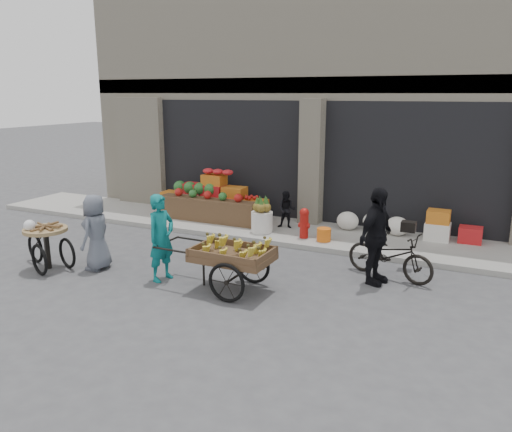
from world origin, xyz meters
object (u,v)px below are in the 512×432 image
at_px(fire_hydrant, 304,222).
at_px(vendor_woman, 161,238).
at_px(cyclist, 376,236).
at_px(pineapple_bin, 262,222).
at_px(orange_bucket, 324,235).
at_px(vendor_grey, 96,232).
at_px(bicycle, 390,255).
at_px(banana_cart, 230,252).
at_px(tricycle_cart, 46,241).
at_px(seated_person, 287,210).

bearing_deg(fire_hydrant, vendor_woman, -115.13).
distance_m(fire_hydrant, cyclist, 2.78).
xyz_separation_m(pineapple_bin, orange_bucket, (1.60, -0.10, -0.10)).
xyz_separation_m(orange_bucket, vendor_grey, (-3.60, -3.37, 0.48)).
relative_size(vendor_woman, bicycle, 0.95).
bearing_deg(banana_cart, tricycle_cart, -170.66).
xyz_separation_m(orange_bucket, tricycle_cart, (-4.50, -3.79, 0.30)).
xyz_separation_m(vendor_woman, tricycle_cart, (-2.43, -0.48, -0.25)).
relative_size(seated_person, tricycle_cart, 0.64).
bearing_deg(pineapple_bin, tricycle_cart, -126.72).
height_order(fire_hydrant, seated_person, seated_person).
xyz_separation_m(fire_hydrant, seated_person, (-0.70, 0.65, 0.08)).
distance_m(banana_cart, tricycle_cart, 3.86).
bearing_deg(tricycle_cart, bicycle, 38.39).
xyz_separation_m(fire_hydrant, bicycle, (2.24, -1.45, -0.05)).
height_order(banana_cart, vendor_grey, vendor_grey).
xyz_separation_m(fire_hydrant, banana_cart, (-0.18, -3.29, 0.20)).
relative_size(fire_hydrant, vendor_woman, 0.44).
relative_size(fire_hydrant, orange_bucket, 2.22).
relative_size(seated_person, cyclist, 0.52).
distance_m(orange_bucket, vendor_woman, 3.95).
relative_size(orange_bucket, banana_cart, 0.14).
height_order(bicycle, cyclist, cyclist).
distance_m(pineapple_bin, cyclist, 3.71).
relative_size(orange_bucket, tricycle_cart, 0.22).
bearing_deg(cyclist, fire_hydrant, 63.15).
bearing_deg(pineapple_bin, vendor_woman, -97.96).
bearing_deg(tricycle_cart, cyclist, 35.67).
bearing_deg(pineapple_bin, fire_hydrant, -2.60).
xyz_separation_m(seated_person, banana_cart, (0.52, -3.94, 0.12)).
xyz_separation_m(seated_person, vendor_grey, (-2.40, -4.07, 0.17)).
bearing_deg(vendor_grey, tricycle_cart, -73.29).
distance_m(pineapple_bin, seated_person, 0.75).
height_order(seated_person, cyclist, cyclist).
distance_m(banana_cart, vendor_grey, 2.92).
bearing_deg(banana_cart, vendor_grey, -176.24).
height_order(vendor_woman, vendor_grey, vendor_woman).
bearing_deg(seated_person, tricycle_cart, -136.33).
xyz_separation_m(pineapple_bin, bicycle, (3.34, -1.50, 0.08)).
distance_m(tricycle_cart, cyclist, 6.37).
distance_m(orange_bucket, banana_cart, 3.34).
distance_m(seated_person, vendor_grey, 4.73).
height_order(orange_bucket, vendor_grey, vendor_grey).
relative_size(orange_bucket, seated_person, 0.34).
height_order(seated_person, banana_cart, seated_person).
distance_m(orange_bucket, vendor_grey, 4.95).
bearing_deg(pineapple_bin, seated_person, 56.31).
relative_size(seated_person, bicycle, 0.54).
bearing_deg(tricycle_cart, vendor_woman, 28.57).
bearing_deg(cyclist, vendor_grey, 122.42).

